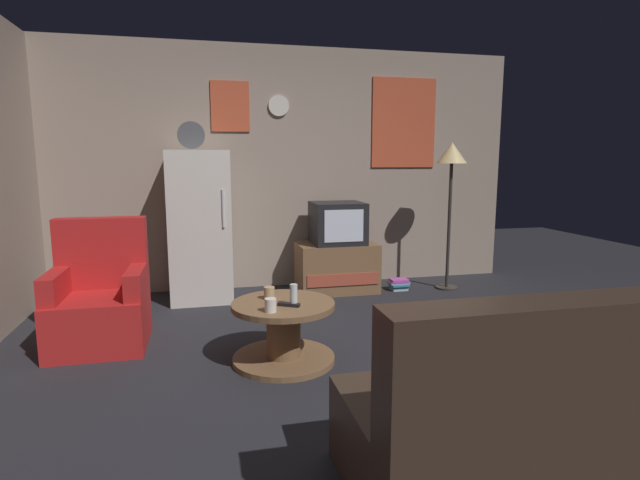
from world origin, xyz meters
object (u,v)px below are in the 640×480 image
Objects in this scene: remote_control at (289,305)px; book_stack at (399,284)px; fridge at (200,226)px; tv_stand at (337,267)px; standing_lamp at (452,164)px; mug_ceramic_tan at (269,293)px; crt_tv at (338,223)px; couch at (550,421)px; mug_ceramic_white at (271,305)px; coffee_table at (283,332)px; armchair at (100,301)px; wine_glass at (294,295)px.

book_stack is (1.51, 1.76, -0.38)m from remote_control.
fridge is 1.50m from tv_stand.
standing_lamp is at bearing -3.96° from fridge.
book_stack is (1.62, 1.56, -0.41)m from mug_ceramic_tan.
crt_tv is at bearing -0.21° from fridge.
fridge is at bearing 137.07° from remote_control.
remote_control is at bearing -114.11° from tv_stand.
couch reaches higher than tv_stand.
standing_lamp is 0.94× the size of couch.
coffee_table is at bearing 60.45° from mug_ceramic_white.
fridge is 1.11× the size of standing_lamp.
armchair is (-2.19, -1.12, -0.40)m from crt_tv.
coffee_table is 3.31× the size of book_stack.
remote_control reaches higher than book_stack.
tv_stand is 5.60× the size of remote_control.
mug_ceramic_tan is (-0.96, -1.69, -0.27)m from crt_tv.
couch is (0.89, -1.63, 0.10)m from coffee_table.
mug_ceramic_white is (-0.11, -0.20, 0.26)m from coffee_table.
standing_lamp is 2.78m from mug_ceramic_tan.
couch is (1.00, -1.43, -0.16)m from mug_ceramic_white.
mug_ceramic_tan is at bearing 148.29° from remote_control.
wine_glass reaches higher than tv_stand.
standing_lamp is 2.87m from coffee_table.
armchair is 3.03m from book_stack.
wine_glass is 1.67× the size of mug_ceramic_white.
tv_stand is 3.42m from couch.
tv_stand is 0.49× the size of couch.
fridge reaches higher than coffee_table.
tv_stand is at bearing 169.61° from book_stack.
tv_stand is 2.45m from armchair.
wine_glass reaches higher than mug_ceramic_tan.
tv_stand is at bearing 27.22° from armchair.
crt_tv is at bearing 60.39° from mug_ceramic_tan.
fridge is at bearing 179.83° from tv_stand.
remote_control reaches higher than coffee_table.
fridge is 1.43m from crt_tv.
mug_ceramic_tan is (0.47, -1.69, -0.28)m from fridge.
standing_lamp reaches higher than mug_ceramic_tan.
remote_control is 1.54m from armchair.
wine_glass is at bearing -130.09° from book_stack.
coffee_table is 1.86m from couch.
tv_stand is 1.95m from mug_ceramic_tan.
tv_stand reaches higher than mug_ceramic_white.
armchair is 0.56× the size of couch.
remote_control is at bearing -177.87° from wine_glass.
fridge is 19.67× the size of mug_ceramic_tan.
coffee_table is at bearing -132.78° from book_stack.
wine_glass is 0.09× the size of couch.
book_stack is (1.54, 1.66, -0.15)m from coffee_table.
mug_ceramic_white reaches higher than remote_control.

